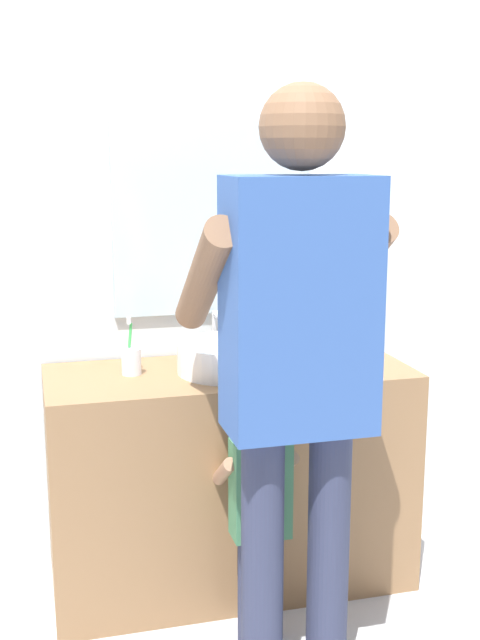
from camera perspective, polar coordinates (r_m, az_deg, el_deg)
ground_plane at (r=3.02m, az=0.78°, el=-20.56°), size 14.00×14.00×0.00m
back_wall at (r=3.16m, az=-2.20°, el=6.97°), size 4.40×0.10×2.70m
vanity_cabinet at (r=3.08m, az=-0.73°, el=-11.09°), size 1.33×0.54×0.83m
sink_basin at (r=2.91m, az=-0.66°, el=-2.61°), size 0.39×0.39×0.11m
faucet at (r=3.13m, az=-1.71°, el=-1.14°), size 0.18×0.14×0.18m
toothbrush_cup at (r=2.90m, az=-7.73°, el=-2.87°), size 0.07×0.07×0.21m
soap_bottle at (r=3.02m, az=6.10°, el=-1.97°), size 0.06×0.06×0.16m
child_toddler at (r=2.70m, az=1.41°, el=-12.78°), size 0.25×0.26×0.83m
adult_parent at (r=2.29m, az=4.06°, el=-1.70°), size 0.56×0.58×1.80m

